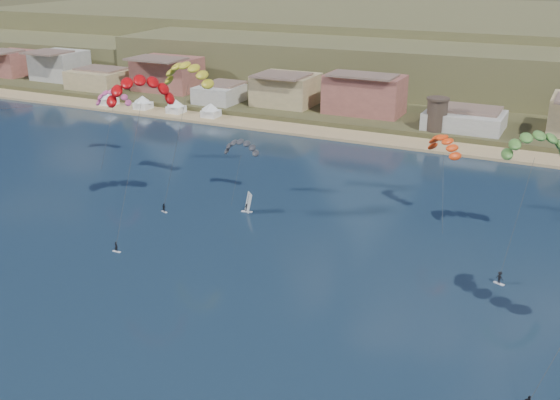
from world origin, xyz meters
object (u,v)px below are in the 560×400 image
at_px(watchtower, 437,114).
at_px(kitesurfer_green, 537,142).
at_px(windsurfer, 247,206).
at_px(kitesurfer_red, 140,85).
at_px(kitesurfer_yellow, 187,71).

bearing_deg(watchtower, kitesurfer_green, -64.49).
distance_m(kitesurfer_green, windsurfer, 51.04).
bearing_deg(kitesurfer_green, kitesurfer_red, -164.93).
relative_size(kitesurfer_red, kitesurfer_green, 1.26).
height_order(kitesurfer_yellow, kitesurfer_green, kitesurfer_yellow).
distance_m(kitesurfer_red, kitesurfer_yellow, 14.63).
bearing_deg(windsurfer, kitesurfer_red, -144.89).
bearing_deg(kitesurfer_red, watchtower, 66.27).
height_order(watchtower, kitesurfer_yellow, kitesurfer_yellow).
bearing_deg(kitesurfer_red, windsurfer, 35.11).
distance_m(kitesurfer_red, windsurfer, 29.14).
height_order(kitesurfer_red, kitesurfer_green, kitesurfer_red).
distance_m(watchtower, kitesurfer_green, 67.53).
relative_size(kitesurfer_green, windsurfer, 6.03).
relative_size(kitesurfer_red, windsurfer, 7.59).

